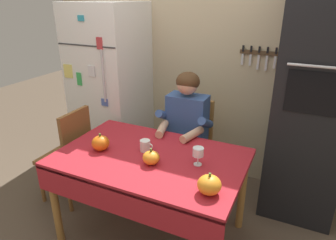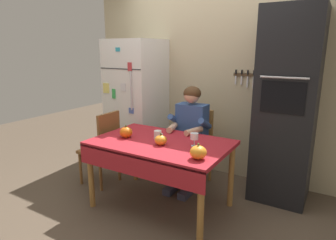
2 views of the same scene
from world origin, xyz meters
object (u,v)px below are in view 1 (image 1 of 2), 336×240
at_px(coffee_mug, 145,146).
at_px(pumpkin_small, 209,185).
at_px(seated_person, 184,128).
at_px(pumpkin_medium, 151,158).
at_px(chair_behind_person, 191,142).
at_px(wine_glass, 198,153).
at_px(wall_oven, 314,101).
at_px(chair_left_side, 70,152).
at_px(pumpkin_large, 101,143).
at_px(dining_table, 149,167).
at_px(refrigerator, 111,89).

relative_size(coffee_mug, pumpkin_small, 0.73).
relative_size(seated_person, pumpkin_medium, 10.15).
relative_size(chair_behind_person, wine_glass, 6.93).
height_order(wall_oven, pumpkin_small, wall_oven).
height_order(chair_left_side, pumpkin_medium, chair_left_side).
bearing_deg(coffee_mug, wall_oven, 37.09).
bearing_deg(chair_left_side, pumpkin_small, -13.65).
bearing_deg(chair_behind_person, coffee_mug, -98.47).
xyz_separation_m(pumpkin_large, pumpkin_medium, (0.45, -0.02, -0.01)).
bearing_deg(pumpkin_large, chair_behind_person, 63.22).
height_order(dining_table, chair_behind_person, chair_behind_person).
height_order(seated_person, pumpkin_small, seated_person).
height_order(chair_left_side, wine_glass, chair_left_side).
relative_size(refrigerator, coffee_mug, 16.79).
bearing_deg(wall_oven, pumpkin_small, -113.70).
distance_m(seated_person, pumpkin_large, 0.79).
height_order(seated_person, pumpkin_large, seated_person).
relative_size(seated_person, chair_left_side, 1.34).
height_order(chair_behind_person, pumpkin_small, chair_behind_person).
relative_size(dining_table, pumpkin_small, 9.50).
relative_size(seated_person, wine_glass, 9.28).
relative_size(wall_oven, pumpkin_small, 14.25).
relative_size(wall_oven, dining_table, 1.50).
distance_m(coffee_mug, pumpkin_medium, 0.20).
bearing_deg(refrigerator, pumpkin_medium, -43.61).
bearing_deg(refrigerator, seated_person, -15.82).
height_order(pumpkin_large, pumpkin_small, pumpkin_small).
bearing_deg(pumpkin_large, coffee_mug, 22.36).
relative_size(wine_glass, pumpkin_large, 0.97).
height_order(coffee_mug, wine_glass, wine_glass).
bearing_deg(pumpkin_medium, pumpkin_small, -17.58).
distance_m(dining_table, pumpkin_small, 0.61).
bearing_deg(wall_oven, seated_person, -162.54).
distance_m(refrigerator, wall_oven, 2.01).
bearing_deg(dining_table, pumpkin_large, -171.69).
distance_m(refrigerator, chair_behind_person, 1.06).
distance_m(coffee_mug, wine_glass, 0.44).
bearing_deg(dining_table, coffee_mug, 133.41).
distance_m(wall_oven, wine_glass, 1.13).
distance_m(chair_left_side, pumpkin_small, 1.51).
relative_size(seated_person, pumpkin_large, 9.01).
xyz_separation_m(chair_left_side, pumpkin_medium, (0.96, -0.20, 0.28)).
bearing_deg(wine_glass, wall_oven, 51.80).
distance_m(chair_behind_person, pumpkin_medium, 0.92).
xyz_separation_m(refrigerator, wall_oven, (2.00, 0.04, 0.15)).
relative_size(wall_oven, chair_behind_person, 2.26).
height_order(dining_table, coffee_mug, coffee_mug).
height_order(dining_table, pumpkin_small, pumpkin_small).
distance_m(seated_person, pumpkin_medium, 0.69).
relative_size(wall_oven, pumpkin_large, 15.20).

